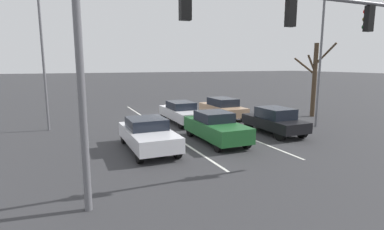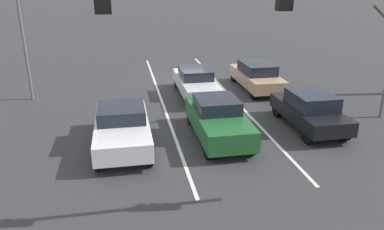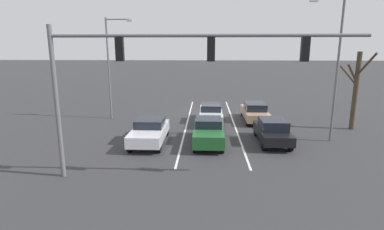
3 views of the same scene
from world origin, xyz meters
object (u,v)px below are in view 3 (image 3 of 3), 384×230
at_px(car_silver_midlane_second, 211,113).
at_px(street_lamp_right_shoulder, 111,61).
at_px(traffic_signal_gantry, 155,64).
at_px(car_tan_leftlane_second, 255,112).
at_px(car_white_rightlane_front, 150,131).
at_px(car_darkgreen_midlane_front, 208,131).
at_px(street_lamp_left_shoulder, 335,61).
at_px(car_black_leftlane_front, 272,131).
at_px(bare_tree_near, 356,88).

relative_size(car_silver_midlane_second, street_lamp_right_shoulder, 0.59).
distance_m(car_silver_midlane_second, traffic_signal_gantry, 11.58).
bearing_deg(street_lamp_right_shoulder, car_tan_leftlane_second, 178.35).
bearing_deg(street_lamp_right_shoulder, car_white_rightlane_front, 123.03).
bearing_deg(traffic_signal_gantry, car_tan_leftlane_second, -118.36).
relative_size(car_darkgreen_midlane_front, street_lamp_left_shoulder, 0.51).
relative_size(car_white_rightlane_front, car_black_leftlane_front, 1.11).
xyz_separation_m(car_black_leftlane_front, street_lamp_right_shoulder, (11.63, -6.07, 3.87)).
bearing_deg(traffic_signal_gantry, car_darkgreen_midlane_front, -113.99).
distance_m(car_black_leftlane_front, car_silver_midlane_second, 6.30).
bearing_deg(car_tan_leftlane_second, car_silver_midlane_second, 10.09).
height_order(car_white_rightlane_front, car_black_leftlane_front, car_black_leftlane_front).
distance_m(car_darkgreen_midlane_front, car_silver_midlane_second, 5.38).
bearing_deg(car_darkgreen_midlane_front, street_lamp_left_shoulder, -173.89).
height_order(car_black_leftlane_front, car_tan_leftlane_second, car_black_leftlane_front).
bearing_deg(car_white_rightlane_front, traffic_signal_gantry, 104.61).
bearing_deg(car_tan_leftlane_second, street_lamp_right_shoulder, -1.65).
distance_m(street_lamp_right_shoulder, street_lamp_left_shoulder, 16.12).
height_order(car_white_rightlane_front, traffic_signal_gantry, traffic_signal_gantry).
height_order(car_tan_leftlane_second, street_lamp_left_shoulder, street_lamp_left_shoulder).
bearing_deg(street_lamp_right_shoulder, traffic_signal_gantry, 115.60).
bearing_deg(car_silver_midlane_second, car_black_leftlane_front, 125.65).
height_order(traffic_signal_gantry, street_lamp_right_shoulder, street_lamp_right_shoulder).
relative_size(car_black_leftlane_front, street_lamp_right_shoulder, 0.51).
bearing_deg(car_tan_leftlane_second, car_darkgreen_midlane_front, 58.19).
height_order(car_darkgreen_midlane_front, street_lamp_right_shoulder, street_lamp_right_shoulder).
xyz_separation_m(car_white_rightlane_front, car_darkgreen_midlane_front, (-3.57, -0.07, 0.01)).
relative_size(car_tan_leftlane_second, bare_tree_near, 0.83).
height_order(car_tan_leftlane_second, car_silver_midlane_second, car_tan_leftlane_second).
bearing_deg(street_lamp_right_shoulder, car_black_leftlane_front, 152.43).
xyz_separation_m(car_black_leftlane_front, car_tan_leftlane_second, (0.17, -5.74, -0.03)).
relative_size(car_white_rightlane_front, street_lamp_left_shoulder, 0.52).
distance_m(car_silver_midlane_second, street_lamp_right_shoulder, 8.92).
relative_size(car_white_rightlane_front, car_silver_midlane_second, 0.95).
distance_m(traffic_signal_gantry, street_lamp_right_shoulder, 12.67).
height_order(car_white_rightlane_front, car_tan_leftlane_second, car_white_rightlane_front).
bearing_deg(street_lamp_left_shoulder, car_silver_midlane_second, -32.57).
height_order(traffic_signal_gantry, bare_tree_near, traffic_signal_gantry).
height_order(street_lamp_right_shoulder, street_lamp_left_shoulder, street_lamp_left_shoulder).
relative_size(car_black_leftlane_front, car_tan_leftlane_second, 0.90).
height_order(car_white_rightlane_front, street_lamp_left_shoulder, street_lamp_left_shoulder).
bearing_deg(bare_tree_near, street_lamp_right_shoulder, -8.00).
bearing_deg(car_silver_midlane_second, car_tan_leftlane_second, -169.91).
xyz_separation_m(car_darkgreen_midlane_front, street_lamp_right_shoulder, (7.74, -6.33, 3.88)).
xyz_separation_m(car_tan_leftlane_second, bare_tree_near, (-6.54, 2.20, 2.22)).
bearing_deg(car_darkgreen_midlane_front, bare_tree_near, -159.68).
relative_size(car_white_rightlane_front, car_tan_leftlane_second, 0.99).
bearing_deg(car_darkgreen_midlane_front, car_white_rightlane_front, 1.18).
bearing_deg(bare_tree_near, street_lamp_left_shoulder, 46.44).
distance_m(car_white_rightlane_front, car_tan_leftlane_second, 9.49).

